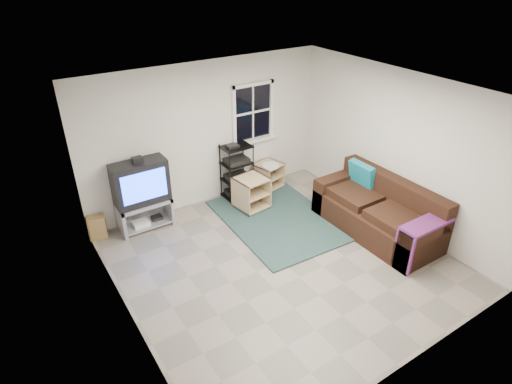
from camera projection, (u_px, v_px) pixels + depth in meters
room at (253, 116)px, 7.93m from camera, size 4.60×4.62×4.60m
tv_unit at (141, 190)px, 7.04m from camera, size 0.89×0.45×1.31m
av_rack at (237, 175)px, 8.06m from camera, size 0.54×0.40×1.09m
side_table_left at (250, 192)px, 7.77m from camera, size 0.58×0.58×0.62m
side_table_right at (267, 174)px, 8.45m from camera, size 0.58×0.58×0.55m
sofa at (379, 213)px, 7.10m from camera, size 0.97×2.18×1.00m
shag_rug at (278, 219)px, 7.56m from camera, size 1.84×2.46×0.03m
paper_bag at (97, 227)px, 7.00m from camera, size 0.31×0.24×0.40m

